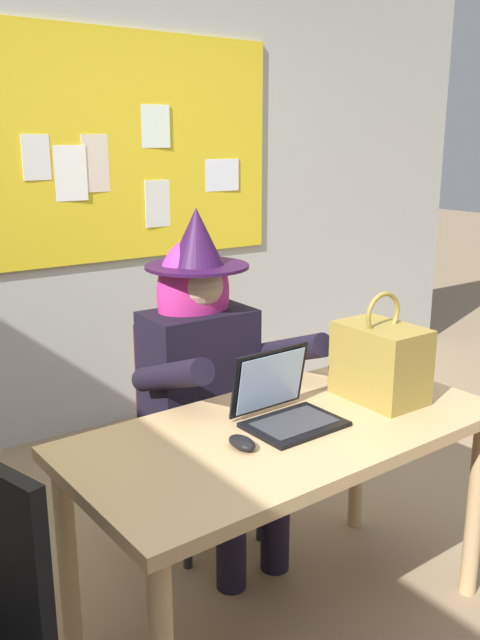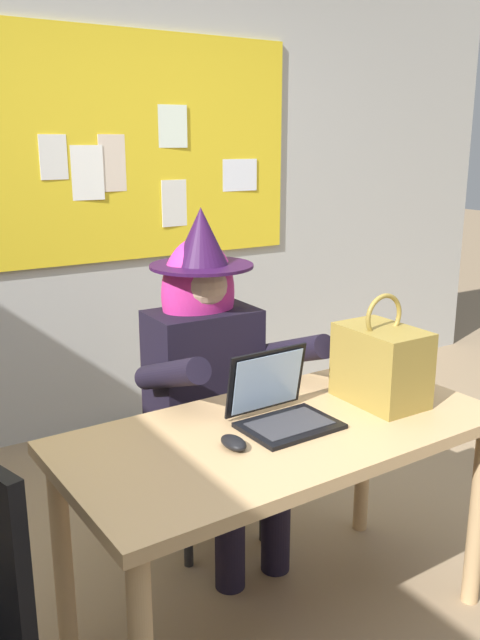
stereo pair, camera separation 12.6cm
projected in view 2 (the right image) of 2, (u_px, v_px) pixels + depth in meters
name	position (u px, v px, depth m)	size (l,w,h in m)	color
ground_plane	(327.00, 630.00, 2.25)	(24.00, 24.00, 0.00)	#937A5B
wall_back_bulletin	(91.00, 174.00, 3.55)	(5.91, 2.12, 2.80)	#B2B2AD
desk_main	(283.00, 455.00, 2.11)	(1.41, 0.72, 0.72)	tan
chair_at_desk	(197.00, 416.00, 2.76)	(0.44, 0.44, 0.88)	#4C1E19
person_costumed	(210.00, 362.00, 2.59)	(0.60, 0.66, 1.35)	black
laptop	(280.00, 408.00, 2.11)	(0.30, 0.26, 0.22)	black
computer_mouse	(234.00, 443.00, 1.94)	(0.06, 0.10, 0.03)	black
handbag	(381.00, 364.00, 2.26)	(0.20, 0.30, 0.38)	olive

